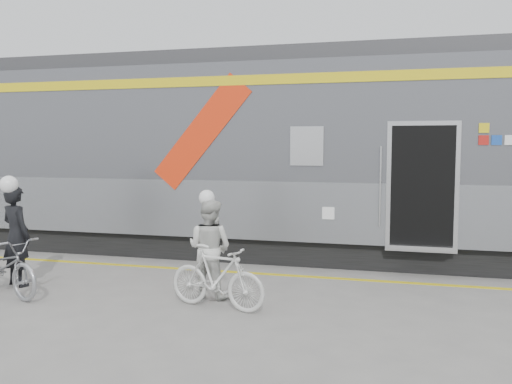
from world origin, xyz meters
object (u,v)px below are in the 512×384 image
(man, at_px, (16,236))
(woman, at_px, (210,248))
(bicycle_left, at_px, (4,266))
(bicycle_right, at_px, (217,277))

(man, xyz_separation_m, woman, (3.23, 0.18, -0.08))
(man, height_order, bicycle_left, man)
(bicycle_right, bearing_deg, bicycle_left, 105.39)
(bicycle_left, distance_m, bicycle_right, 3.34)
(bicycle_left, relative_size, bicycle_right, 1.15)
(man, bearing_deg, bicycle_right, -165.26)
(man, relative_size, bicycle_right, 1.10)
(man, relative_size, woman, 1.11)
(woman, bearing_deg, bicycle_left, 25.83)
(woman, distance_m, bicycle_right, 0.69)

